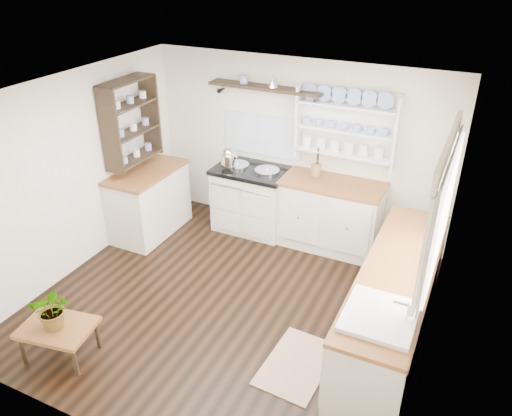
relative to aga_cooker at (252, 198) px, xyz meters
The scene contains 19 objects.
floor 1.71m from the aga_cooker, 72.40° to the right, with size 4.00×3.80×0.01m, color black.
wall_back 0.92m from the aga_cooker, 33.56° to the left, with size 4.00×0.02×2.30m, color silver.
wall_right 3.03m from the aga_cooker, 32.14° to the right, with size 0.02×3.80×2.30m, color silver.
wall_left 2.28m from the aga_cooker, 133.74° to the right, with size 0.02×3.80×2.30m, color silver.
ceiling 2.48m from the aga_cooker, 72.40° to the right, with size 4.00×3.80×0.01m, color white.
window 3.04m from the aga_cooker, 30.12° to the right, with size 0.08×1.55×1.22m.
aga_cooker is the anchor object (origin of this frame).
back_cabinets 1.10m from the aga_cooker, ahead, with size 1.27×0.63×0.90m.
right_cabinets 2.64m from the aga_cooker, 33.77° to the right, with size 0.62×2.43×0.90m.
belfast_sink 3.14m from the aga_cooker, 45.28° to the right, with size 0.55×0.60×0.45m.
left_cabinets 1.38m from the aga_cooker, 150.88° to the right, with size 0.62×1.13×0.90m.
plate_rack 1.62m from the aga_cooker, 14.35° to the left, with size 1.20×0.22×0.90m.
high_shelf 1.47m from the aga_cooker, 64.72° to the left, with size 1.50×0.29×0.16m.
left_shelving 1.86m from the aga_cooker, 153.48° to the right, with size 0.28×0.80×1.05m, color black.
kettle 0.67m from the aga_cooker, 156.86° to the right, with size 0.19×0.19×0.24m, color silver, non-canonical shape.
utensil_crock 1.01m from the aga_cooker, ahead, with size 0.13×0.13×0.15m, color olive.
center_table 3.02m from the aga_cooker, 100.93° to the right, with size 0.73×0.58×0.36m.
potted_plant 3.02m from the aga_cooker, 100.93° to the right, with size 0.36×0.31×0.40m, color #3F7233.
floor_rug 2.64m from the aga_cooker, 54.74° to the right, with size 0.55×0.85×0.02m, color #866C4E.
Camera 1 is at (2.14, -3.82, 3.50)m, focal length 35.00 mm.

